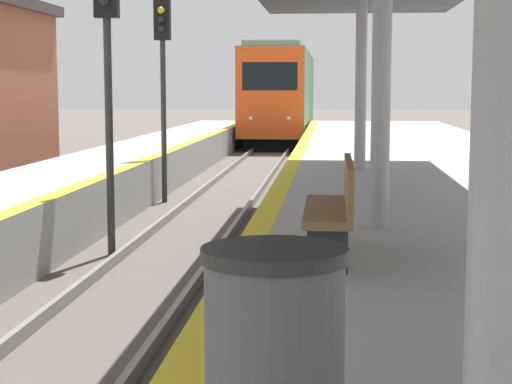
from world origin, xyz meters
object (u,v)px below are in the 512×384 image
signal_far (163,62)px  bench (335,206)px  train (282,94)px  trash_bin (274,353)px  signal_mid (107,50)px

signal_far → bench: size_ratio=2.51×
train → trash_bin: bearing=-86.7°
signal_far → train: bearing=86.7°
trash_bin → bench: size_ratio=0.51×
trash_bin → bench: (0.28, 4.46, 0.03)m
train → bench: bearing=-85.8°
train → signal_far: 22.85m
trash_bin → bench: 4.47m
train → bench: size_ratio=8.86×
train → trash_bin: train is taller
train → signal_far: size_ratio=3.53×
train → signal_mid: bearing=-91.9°
signal_far → trash_bin: size_ratio=4.92×
train → trash_bin: 38.44m
train → signal_mid: 28.99m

